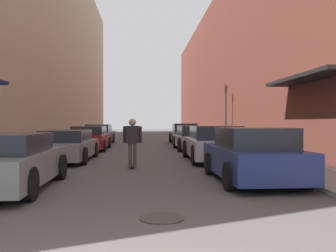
% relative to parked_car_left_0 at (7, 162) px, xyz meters
% --- Properties ---
extents(ground, '(114.94, 114.94, 0.00)m').
position_rel_parked_car_left_0_xyz_m(ground, '(2.91, 14.82, -0.61)').
color(ground, '#4C4947').
extents(curb_strip_left, '(1.80, 52.25, 0.12)m').
position_rel_parked_car_left_0_xyz_m(curb_strip_left, '(-1.86, 20.05, -0.55)').
color(curb_strip_left, gray).
rests_on(curb_strip_left, ground).
extents(curb_strip_right, '(1.80, 52.25, 0.12)m').
position_rel_parked_car_left_0_xyz_m(curb_strip_right, '(7.68, 20.05, -0.55)').
color(curb_strip_right, gray).
rests_on(curb_strip_right, ground).
extents(building_row_left, '(4.90, 52.25, 15.87)m').
position_rel_parked_car_left_0_xyz_m(building_row_left, '(-4.76, 20.05, 7.32)').
color(building_row_left, tan).
rests_on(building_row_left, ground).
extents(building_row_right, '(4.90, 52.25, 11.31)m').
position_rel_parked_car_left_0_xyz_m(building_row_right, '(10.58, 20.04, 5.04)').
color(building_row_right, brown).
rests_on(building_row_right, ground).
extents(parked_car_left_0, '(1.95, 4.36, 1.25)m').
position_rel_parked_car_left_0_xyz_m(parked_car_left_0, '(0.00, 0.00, 0.00)').
color(parked_car_left_0, gray).
rests_on(parked_car_left_0, ground).
extents(parked_car_left_1, '(1.89, 4.81, 1.19)m').
position_rel_parked_car_left_0_xyz_m(parked_car_left_1, '(0.12, 6.07, -0.03)').
color(parked_car_left_1, gray).
rests_on(parked_car_left_1, ground).
extents(parked_car_left_2, '(1.92, 4.55, 1.28)m').
position_rel_parked_car_left_0_xyz_m(parked_car_left_2, '(0.18, 11.66, 0.01)').
color(parked_car_left_2, maroon).
rests_on(parked_car_left_2, ground).
extents(parked_car_left_3, '(1.85, 4.69, 1.33)m').
position_rel_parked_car_left_0_xyz_m(parked_car_left_3, '(0.01, 17.26, 0.03)').
color(parked_car_left_3, navy).
rests_on(parked_car_left_3, ground).
extents(parked_car_right_0, '(1.93, 3.96, 1.36)m').
position_rel_parked_car_left_0_xyz_m(parked_car_right_0, '(5.76, 0.69, 0.04)').
color(parked_car_right_0, navy).
rests_on(parked_car_right_0, ground).
extents(parked_car_right_1, '(2.06, 4.59, 1.35)m').
position_rel_parked_car_left_0_xyz_m(parked_car_right_1, '(5.74, 5.67, 0.05)').
color(parked_car_right_1, '#B7B7BC').
rests_on(parked_car_right_1, ground).
extents(parked_car_right_2, '(1.98, 4.48, 1.29)m').
position_rel_parked_car_left_0_xyz_m(parked_car_right_2, '(5.74, 11.31, 0.01)').
color(parked_car_right_2, '#B7B7BC').
rests_on(parked_car_right_2, ground).
extents(parked_car_right_3, '(1.87, 4.66, 1.39)m').
position_rel_parked_car_left_0_xyz_m(parked_car_right_3, '(5.83, 17.03, 0.05)').
color(parked_car_right_3, '#515459').
rests_on(parked_car_right_3, ground).
extents(skateboarder, '(0.61, 0.78, 1.61)m').
position_rel_parked_car_left_0_xyz_m(skateboarder, '(2.67, 3.69, 0.37)').
color(skateboarder, black).
rests_on(skateboarder, ground).
extents(manhole_cover, '(0.70, 0.70, 0.02)m').
position_rel_parked_car_left_0_xyz_m(manhole_cover, '(3.31, -2.73, -0.60)').
color(manhole_cover, '#332D28').
rests_on(manhole_cover, ground).
extents(traffic_light, '(0.16, 0.22, 3.69)m').
position_rel_parked_car_left_0_xyz_m(traffic_light, '(8.10, 14.26, 1.77)').
color(traffic_light, '#2D2D2D').
rests_on(traffic_light, curb_strip_right).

